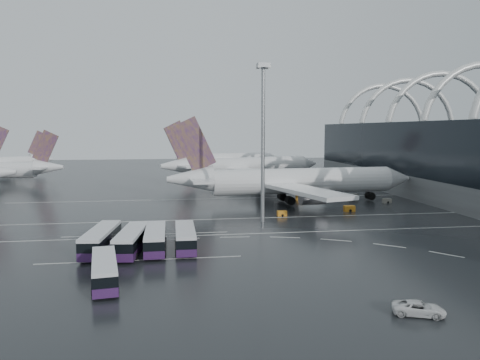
{
  "coord_description": "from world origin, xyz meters",
  "views": [
    {
      "loc": [
        -19.48,
        -80.14,
        17.89
      ],
      "look_at": [
        -4.84,
        19.77,
        7.0
      ],
      "focal_mm": 35.0,
      "sensor_mm": 36.0,
      "label": 1
    }
  ],
  "objects": [
    {
      "name": "airliner_gate_b",
      "position": [
        4.26,
        77.39,
        5.21
      ],
      "size": [
        58.4,
        51.89,
        20.82
      ],
      "rotation": [
        0.0,
        0.0,
        0.33
      ],
      "color": "silver",
      "rests_on": "ground"
    },
    {
      "name": "airliner_gate_c",
      "position": [
        5.98,
        133.35,
        4.46
      ],
      "size": [
        49.91,
        45.35,
        17.84
      ],
      "rotation": [
        0.0,
        0.0,
        0.19
      ],
      "color": "silver",
      "rests_on": "ground"
    },
    {
      "name": "lane_marking_near",
      "position": [
        0.0,
        -2.0,
        0.01
      ],
      "size": [
        120.0,
        0.25,
        0.01
      ],
      "primitive_type": "cube",
      "color": "silver",
      "rests_on": "ground"
    },
    {
      "name": "gse_cart_belly_c",
      "position": [
        3.09,
        13.55,
        0.54
      ],
      "size": [
        1.97,
        1.17,
        1.08
      ],
      "primitive_type": "cube",
      "color": "orange",
      "rests_on": "ground"
    },
    {
      "name": "gse_cart_belly_e",
      "position": [
        12.73,
        34.4,
        0.55
      ],
      "size": [
        2.0,
        1.18,
        1.09
      ],
      "primitive_type": "cube",
      "color": "orange",
      "rests_on": "ground"
    },
    {
      "name": "bus_bay_line_north",
      "position": [
        -24.0,
        0.0,
        0.01
      ],
      "size": [
        28.0,
        0.25,
        0.01
      ],
      "primitive_type": "cube",
      "color": "silver",
      "rests_on": "ground"
    },
    {
      "name": "jet_remote_far",
      "position": [
        -86.38,
        117.66,
        4.55
      ],
      "size": [
        37.27,
        30.56,
        17.61
      ],
      "rotation": [
        0.0,
        0.0,
        3.67
      ],
      "color": "silver",
      "rests_on": "ground"
    },
    {
      "name": "floodlight_mast",
      "position": [
        -2.12,
        8.0,
        19.08
      ],
      "size": [
        2.33,
        2.33,
        30.33
      ],
      "color": "gray",
      "rests_on": "ground"
    },
    {
      "name": "lane_marking_mid",
      "position": [
        0.0,
        12.0,
        0.01
      ],
      "size": [
        120.0,
        0.25,
        0.01
      ],
      "primitive_type": "cube",
      "color": "silver",
      "rests_on": "ground"
    },
    {
      "name": "bus_bay_line_south",
      "position": [
        -24.0,
        -16.0,
        0.01
      ],
      "size": [
        28.0,
        0.25,
        0.01
      ],
      "primitive_type": "cube",
      "color": "silver",
      "rests_on": "ground"
    },
    {
      "name": "van_curve_a",
      "position": [
        3.96,
        -39.52,
        0.69
      ],
      "size": [
        5.47,
        3.9,
        1.38
      ],
      "primitive_type": "imported",
      "rotation": [
        0.0,
        0.0,
        1.21
      ],
      "color": "silver",
      "rests_on": "ground"
    },
    {
      "name": "gse_cart_belly_d",
      "position": [
        32.63,
        26.72,
        0.55
      ],
      "size": [
        2.03,
        1.2,
        1.11
      ],
      "primitive_type": "cube",
      "color": "slate",
      "rests_on": "ground"
    },
    {
      "name": "lane_marking_far",
      "position": [
        0.0,
        40.0,
        0.01
      ],
      "size": [
        120.0,
        0.25,
        0.01
      ],
      "primitive_type": "cube",
      "color": "silver",
      "rests_on": "ground"
    },
    {
      "name": "bus_row_near_a",
      "position": [
        -29.94,
        -10.59,
        1.86
      ],
      "size": [
        4.51,
        13.96,
        3.38
      ],
      "rotation": [
        0.0,
        0.0,
        1.47
      ],
      "color": "#321645",
      "rests_on": "ground"
    },
    {
      "name": "bus_row_near_b",
      "position": [
        -25.48,
        -11.49,
        1.81
      ],
      "size": [
        4.46,
        13.6,
        3.29
      ],
      "rotation": [
        0.0,
        0.0,
        1.46
      ],
      "color": "#321645",
      "rests_on": "ground"
    },
    {
      "name": "airliner_main",
      "position": [
        9.07,
        29.88,
        5.26
      ],
      "size": [
        62.05,
        54.31,
        21.01
      ],
      "rotation": [
        0.0,
        0.0,
        0.07
      ],
      "color": "silver",
      "rests_on": "ground"
    },
    {
      "name": "gse_cart_belly_a",
      "position": [
        19.04,
        16.75,
        0.63
      ],
      "size": [
        2.32,
        1.37,
        1.27
      ],
      "primitive_type": "cube",
      "color": "orange",
      "rests_on": "ground"
    },
    {
      "name": "jet_remote_mid",
      "position": [
        -74.65,
        82.45,
        4.62
      ],
      "size": [
        41.12,
        33.14,
        17.91
      ],
      "rotation": [
        0.0,
        0.0,
        3.06
      ],
      "color": "silver",
      "rests_on": "ground"
    },
    {
      "name": "bus_row_near_c",
      "position": [
        -22.07,
        -10.78,
        1.76
      ],
      "size": [
        3.17,
        13.0,
        3.2
      ],
      "rotation": [
        0.0,
        0.0,
        1.57
      ],
      "color": "#321645",
      "rests_on": "ground"
    },
    {
      "name": "ground",
      "position": [
        0.0,
        0.0,
        0.0
      ],
      "size": [
        420.0,
        420.0,
        0.0
      ],
      "primitive_type": "plane",
      "color": "black",
      "rests_on": "ground"
    },
    {
      "name": "bus_row_far_a",
      "position": [
        -27.45,
        -25.38,
        1.64
      ],
      "size": [
        4.49,
        12.37,
        2.98
      ],
      "rotation": [
        0.0,
        0.0,
        1.72
      ],
      "color": "#321645",
      "rests_on": "ground"
    },
    {
      "name": "gse_cart_belly_b",
      "position": [
        26.81,
        34.21,
        0.68
      ],
      "size": [
        2.48,
        1.46,
        1.35
      ],
      "primitive_type": "cube",
      "color": "slate",
      "rests_on": "ground"
    },
    {
      "name": "bus_row_near_d",
      "position": [
        -17.63,
        -10.46,
        1.73
      ],
      "size": [
        3.11,
        12.8,
        3.15
      ],
      "rotation": [
        0.0,
        0.0,
        1.57
      ],
      "color": "#321645",
      "rests_on": "ground"
    }
  ]
}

